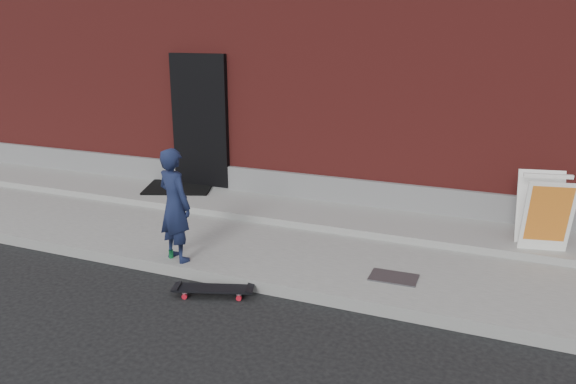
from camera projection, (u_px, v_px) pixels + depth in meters
The scene contains 10 objects.
ground at pixel (267, 295), 6.39m from camera, with size 80.00×80.00×0.00m, color black.
sidewalk at pixel (312, 244), 7.70m from camera, with size 20.00×3.00×0.15m, color gray.
apron at pixel (333, 216), 8.46m from camera, with size 20.00×1.20×0.10m, color gray.
building at pixel (404, 49), 11.89m from camera, with size 20.00×8.10×5.00m.
child at pixel (175, 205), 6.82m from camera, with size 0.51×0.34×1.41m, color #171F40.
skateboard at pixel (213, 289), 6.35m from camera, with size 0.91×0.50×0.10m.
pizza_sign at pixel (544, 212), 6.98m from camera, with size 0.69×0.77×0.95m.
soda_can at pixel (171, 254), 7.03m from camera, with size 0.06×0.06×0.11m, color #1B8847.
doormat at pixel (179, 187), 9.75m from camera, with size 1.12×0.91×0.03m, color black.
utility_plate at pixel (394, 277), 6.47m from camera, with size 0.54×0.35×0.02m, color #4E4E52.
Camera 1 is at (2.46, -5.26, 2.92)m, focal length 35.00 mm.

